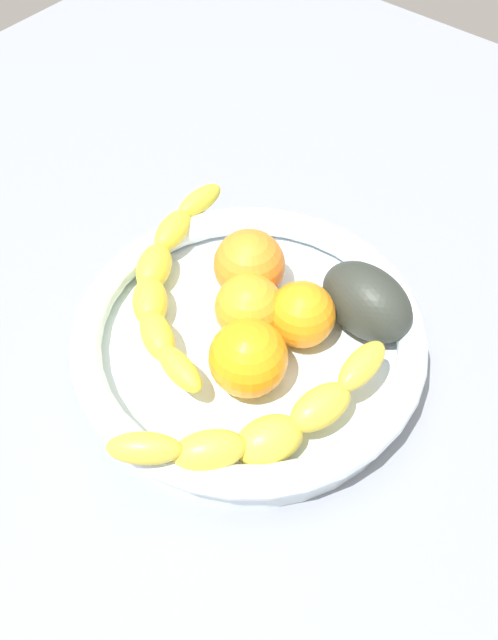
{
  "coord_description": "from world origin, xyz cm",
  "views": [
    {
      "loc": [
        22.6,
        -27.45,
        52.68
      ],
      "look_at": [
        0.0,
        0.0,
        8.34
      ],
      "focal_mm": 39.72,
      "sensor_mm": 36.0,
      "label": 1
    }
  ],
  "objects": [
    {
      "name": "kitchen_counter",
      "position": [
        0.0,
        0.0,
        1.5
      ],
      "size": [
        120.0,
        120.0,
        3.0
      ],
      "primitive_type": "cube",
      "color": "gray",
      "rests_on": "ground"
    },
    {
      "name": "fruit_bowl",
      "position": [
        0.0,
        0.0,
        5.52
      ],
      "size": [
        29.27,
        29.27,
        4.89
      ],
      "color": "white",
      "rests_on": "kitchen_counter"
    },
    {
      "name": "banana_draped_left",
      "position": [
        6.96,
        -6.67,
        8.03
      ],
      "size": [
        12.07,
        20.61,
        4.83
      ],
      "color": "yellow",
      "rests_on": "fruit_bowl"
    },
    {
      "name": "banana_draped_right",
      "position": [
        -8.67,
        -0.73,
        7.59
      ],
      "size": [
        15.78,
        19.41,
        3.55
      ],
      "color": "yellow",
      "rests_on": "fruit_bowl"
    },
    {
      "name": "orange_front",
      "position": [
        -0.89,
        1.08,
        8.2
      ],
      "size": [
        5.72,
        5.72,
        5.72
      ],
      "primitive_type": "sphere",
      "color": "orange",
      "rests_on": "fruit_bowl"
    },
    {
      "name": "orange_mid_left",
      "position": [
        -3.76,
        4.6,
        8.45
      ],
      "size": [
        6.21,
        6.21,
        6.21
      ],
      "primitive_type": "sphere",
      "color": "orange",
      "rests_on": "fruit_bowl"
    },
    {
      "name": "orange_mid_right",
      "position": [
        2.84,
        3.31,
        8.12
      ],
      "size": [
        5.55,
        5.55,
        5.55
      ],
      "primitive_type": "sphere",
      "color": "orange",
      "rests_on": "fruit_bowl"
    },
    {
      "name": "orange_rear",
      "position": [
        2.39,
        -3.01,
        8.45
      ],
      "size": [
        6.22,
        6.22,
        6.22
      ],
      "primitive_type": "sphere",
      "color": "orange",
      "rests_on": "fruit_bowl"
    },
    {
      "name": "avocado_dark",
      "position": [
        6.16,
        7.8,
        8.13
      ],
      "size": [
        9.22,
        6.68,
        6.11
      ],
      "primitive_type": "ellipsoid",
      "rotation": [
        0.0,
        0.0,
        6.15
      ],
      "color": "#2E332D",
      "rests_on": "fruit_bowl"
    }
  ]
}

